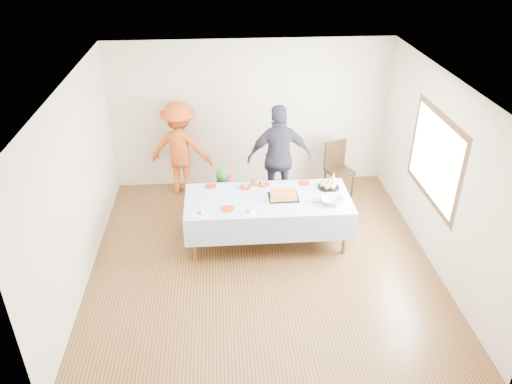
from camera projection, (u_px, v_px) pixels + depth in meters
The scene contains 22 objects.
ground at pixel (262, 259), 7.48m from camera, with size 5.00×5.00×0.00m, color #482E14.
room_walls at pixel (267, 152), 6.62m from camera, with size 5.04×5.04×2.72m.
party_table at pixel (268, 201), 7.55m from camera, with size 2.50×1.10×0.78m.
birthday_cake at pixel (283, 195), 7.52m from camera, with size 0.45×0.35×0.08m.
rolls_tray at pixel (328, 185), 7.78m from camera, with size 0.34×0.34×0.10m.
punch_bowl at pixel (332, 200), 7.40m from camera, with size 0.33×0.33×0.08m, color silver.
party_hat at pixel (333, 177), 7.91m from camera, with size 0.11×0.11×0.18m, color silver.
fork_pile at pixel (317, 199), 7.43m from camera, with size 0.24×0.18×0.07m, color white, non-canonical shape.
plate_red_far_a at pixel (211, 186), 7.84m from camera, with size 0.18×0.18×0.01m, color red.
plate_red_far_b at pixel (245, 187), 7.81m from camera, with size 0.19×0.19×0.01m, color red.
plate_red_far_c at pixel (263, 184), 7.89m from camera, with size 0.20×0.20×0.01m, color red.
plate_red_far_d at pixel (304, 183), 7.93m from camera, with size 0.18×0.18×0.01m, color red.
plate_red_near at pixel (227, 209), 7.25m from camera, with size 0.19×0.19×0.01m, color red.
plate_white_left at pixel (199, 214), 7.11m from camera, with size 0.25×0.25×0.01m, color white.
plate_white_mid at pixel (248, 213), 7.15m from camera, with size 0.22×0.22×0.01m, color white.
plate_white_right at pixel (334, 208), 7.27m from camera, with size 0.19×0.19×0.01m, color white.
dining_chair at pixel (337, 165), 9.02m from camera, with size 0.54×0.54×0.98m.
toddler_left at pixel (228, 190), 8.53m from camera, with size 0.29×0.19×0.78m, color #D71A56.
toddler_mid at pixel (223, 193), 8.34m from camera, with size 0.44×0.29×0.90m, color #266923.
toddler_right at pixel (255, 202), 8.10m from camera, with size 0.42×0.33×0.86m, color tan.
adult_left at pixel (181, 148), 8.88m from camera, with size 1.12×0.64×1.74m, color #B94817.
adult_right at pixel (279, 158), 8.41m from camera, with size 1.09×0.45×1.86m, color #2E2B3C.
Camera 1 is at (-0.55, -5.98, 4.58)m, focal length 35.00 mm.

